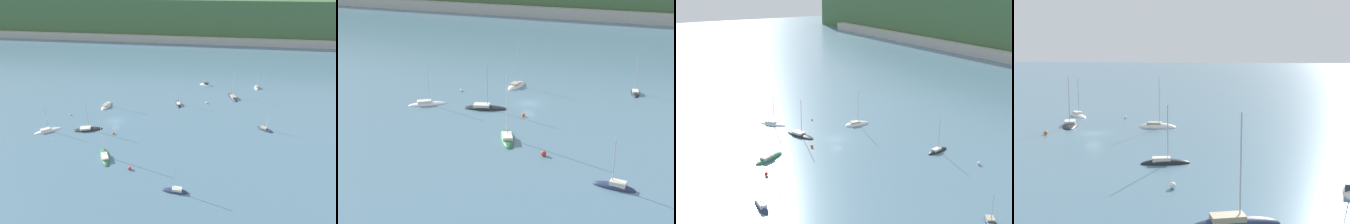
# 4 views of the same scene
# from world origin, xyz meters

# --- Properties ---
(ground_plane) EXTENTS (600.00, 600.00, 0.00)m
(ground_plane) POSITION_xyz_m (0.00, 0.00, 0.00)
(ground_plane) COLOR slate
(shore_town_strip) EXTENTS (398.99, 6.00, 4.50)m
(shore_town_strip) POSITION_xyz_m (0.00, 118.03, 2.25)
(shore_town_strip) COLOR #B7B2A8
(shore_town_strip) RESTS_ON ground_plane
(sailboat_2) EXTENTS (9.34, 5.38, 10.10)m
(sailboat_2) POSITION_xyz_m (-6.68, -6.74, 0.10)
(sailboat_2) COLOR black
(sailboat_2) RESTS_ON ground_plane
(sailboat_4) EXTENTS (3.15, 6.84, 8.52)m
(sailboat_4) POSITION_xyz_m (19.21, 15.77, 0.09)
(sailboat_4) COLOR black
(sailboat_4) RESTS_ON ground_plane
(sailboat_5) EXTENTS (6.01, 1.92, 7.88)m
(sailboat_5) POSITION_xyz_m (23.73, -28.87, 0.12)
(sailboat_5) COLOR #232D4C
(sailboat_5) RESTS_ON ground_plane
(sailboat_7) EXTENTS (7.45, 6.46, 8.85)m
(sailboat_7) POSITION_xyz_m (-18.72, -9.28, 0.11)
(sailboat_7) COLOR silver
(sailboat_7) RESTS_ON ground_plane
(sailboat_8) EXTENTS (6.18, 8.73, 11.81)m
(sailboat_8) POSITION_xyz_m (3.68, -19.39, 0.10)
(sailboat_8) COLOR #2D6647
(sailboat_8) RESTS_ON ground_plane
(sailboat_9) EXTENTS (2.96, 7.35, 10.38)m
(sailboat_9) POSITION_xyz_m (-6.95, 10.27, 0.08)
(sailboat_9) COLOR white
(sailboat_9) RESTS_ON ground_plane
(mooring_buoy_0) EXTENTS (0.69, 0.69, 0.69)m
(mooring_buoy_0) POSITION_xyz_m (2.07, -7.92, 0.34)
(mooring_buoy_0) COLOR orange
(mooring_buoy_0) RESTS_ON ground_plane
(mooring_buoy_1) EXTENTS (0.55, 0.55, 0.55)m
(mooring_buoy_1) POSITION_xyz_m (-16.81, 1.70, 0.27)
(mooring_buoy_1) COLOR white
(mooring_buoy_1) RESTS_ON ground_plane
(mooring_buoy_2) EXTENTS (0.82, 0.82, 0.82)m
(mooring_buoy_2) POSITION_xyz_m (11.57, -23.15, 0.41)
(mooring_buoy_2) COLOR red
(mooring_buoy_2) RESTS_ON ground_plane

